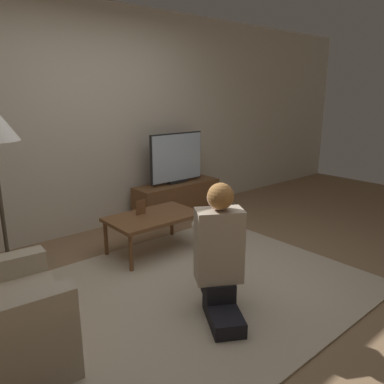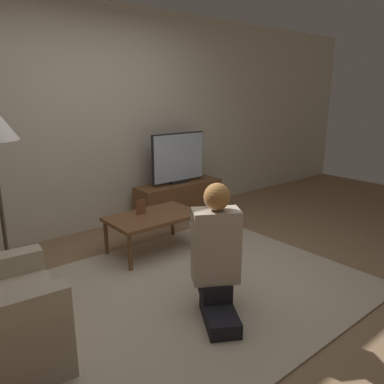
# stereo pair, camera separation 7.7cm
# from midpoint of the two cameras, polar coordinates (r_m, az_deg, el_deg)

# --- Properties ---
(ground_plane) EXTENTS (10.00, 10.00, 0.00)m
(ground_plane) POSITION_cam_midpoint_polar(r_m,az_deg,el_deg) (3.29, 1.25, -14.50)
(ground_plane) COLOR #896B4C
(wall_back) EXTENTS (10.00, 0.06, 2.60)m
(wall_back) POSITION_cam_midpoint_polar(r_m,az_deg,el_deg) (4.52, -15.09, 10.43)
(wall_back) COLOR beige
(wall_back) RESTS_ON ground_plane
(rug) EXTENTS (2.73, 2.24, 0.02)m
(rug) POSITION_cam_midpoint_polar(r_m,az_deg,el_deg) (3.29, 1.25, -14.37)
(rug) COLOR #BCAD93
(rug) RESTS_ON ground_plane
(tv_stand) EXTENTS (1.20, 0.37, 0.46)m
(tv_stand) POSITION_cam_midpoint_polar(r_m,az_deg,el_deg) (5.00, -1.53, -1.17)
(tv_stand) COLOR brown
(tv_stand) RESTS_ON ground_plane
(tv) EXTENTS (0.81, 0.08, 0.66)m
(tv) POSITION_cam_midpoint_polar(r_m,az_deg,el_deg) (4.87, -1.60, 5.20)
(tv) COLOR black
(tv) RESTS_ON tv_stand
(coffee_table) EXTENTS (0.92, 0.56, 0.40)m
(coffee_table) POSITION_cam_midpoint_polar(r_m,az_deg,el_deg) (3.86, -5.35, -4.08)
(coffee_table) COLOR brown
(coffee_table) RESTS_ON ground_plane
(person_kneeling) EXTENTS (0.62, 0.80, 1.00)m
(person_kneeling) POSITION_cam_midpoint_polar(r_m,az_deg,el_deg) (2.75, 4.50, -8.99)
(person_kneeling) COLOR black
(person_kneeling) RESTS_ON rug
(picture_frame) EXTENTS (0.11, 0.01, 0.15)m
(picture_frame) POSITION_cam_midpoint_polar(r_m,az_deg,el_deg) (3.87, -7.25, -2.27)
(picture_frame) COLOR brown
(picture_frame) RESTS_ON coffee_table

